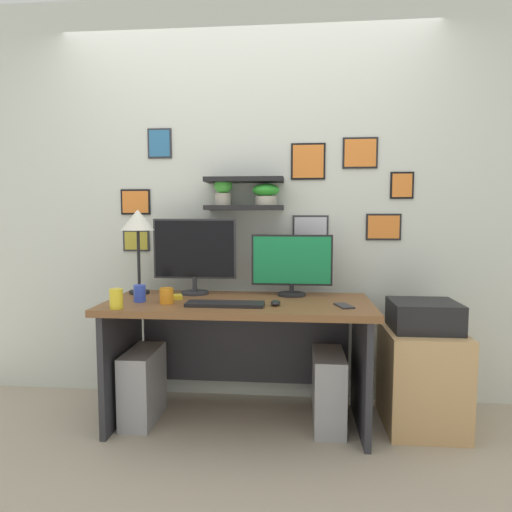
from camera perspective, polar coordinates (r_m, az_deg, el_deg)
ground_plane at (r=2.91m, az=-2.19°, el=-20.42°), size 8.00×8.00×0.00m
back_wall_assembly at (r=3.06m, az=-1.16°, el=6.96°), size 4.40×0.24×2.70m
desk at (r=2.77m, az=-2.08°, el=-9.85°), size 1.57×0.68×0.75m
monitor_left at (r=2.90m, az=-7.85°, el=0.40°), size 0.54×0.18×0.49m
monitor_right at (r=2.84m, az=4.60°, el=-1.00°), size 0.51×0.18×0.39m
keyboard at (r=2.53m, az=-3.97°, el=-6.14°), size 0.44×0.14×0.02m
computer_mouse at (r=2.54m, az=2.51°, el=-6.00°), size 0.06×0.09×0.03m
desk_lamp at (r=2.97m, az=-14.86°, el=3.90°), size 0.21×0.21×0.55m
cell_phone at (r=2.55m, az=11.19°, el=-6.27°), size 0.11×0.15×0.01m
coffee_mug at (r=2.64m, az=-11.36°, el=-5.00°), size 0.08×0.08×0.09m
pen_cup at (r=2.72m, az=-14.65°, el=-4.64°), size 0.07×0.07×0.10m
scissors_tray at (r=2.78m, az=-10.67°, el=-5.18°), size 0.14×0.11×0.02m
water_cup at (r=2.56m, az=-17.43°, el=-5.23°), size 0.07×0.07×0.11m
drawer_cabinet at (r=2.92m, az=20.41°, el=-14.41°), size 0.44×0.50×0.59m
printer at (r=2.82m, az=20.65°, el=-7.14°), size 0.38×0.34×0.17m
computer_tower_left at (r=2.93m, az=-14.24°, el=-15.70°), size 0.18×0.40×0.44m
computer_tower_right at (r=2.81m, az=9.26°, el=-16.51°), size 0.18×0.40×0.44m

